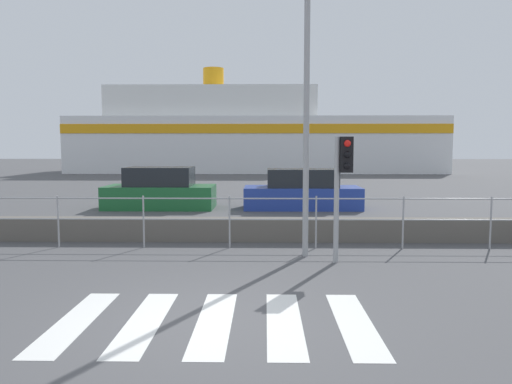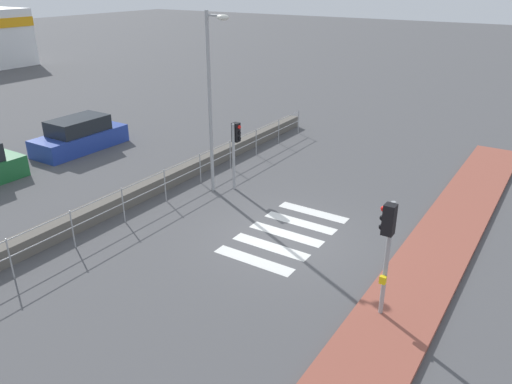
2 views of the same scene
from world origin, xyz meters
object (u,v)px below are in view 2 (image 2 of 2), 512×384
traffic_light_far (235,141)px  streetlamp (213,86)px  traffic_light_near (387,238)px  parked_car_blue (80,136)px

traffic_light_far → streetlamp: streetlamp is taller
traffic_light_near → traffic_light_far: bearing=57.5°
streetlamp → parked_car_blue: bearing=86.3°
streetlamp → traffic_light_near: bearing=-117.2°
traffic_light_near → traffic_light_far: 8.41m
streetlamp → parked_car_blue: size_ratio=1.48×
traffic_light_near → streetlamp: (3.86, 7.50, 1.71)m
parked_car_blue → streetlamp: bearing=-93.7°
traffic_light_far → parked_car_blue: 8.47m
traffic_light_far → streetlamp: size_ratio=0.39×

